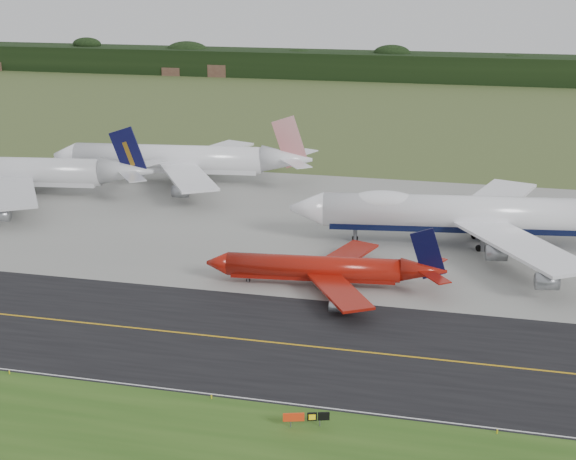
{
  "coord_description": "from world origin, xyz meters",
  "views": [
    {
      "loc": [
        27.0,
        -102.0,
        49.8
      ],
      "look_at": [
        -1.88,
        22.0,
        7.9
      ],
      "focal_mm": 50.0,
      "sensor_mm": 36.0,
      "label": 1
    }
  ],
  "objects_px": {
    "jet_ba_747": "(474,214)",
    "jet_star_tail": "(182,160)",
    "jet_red_737": "(326,269)",
    "jet_navy_gold": "(19,172)",
    "taxiway_sign": "(306,417)"
  },
  "relations": [
    {
      "from": "jet_ba_747",
      "to": "jet_navy_gold",
      "type": "xyz_separation_m",
      "value": [
        -101.26,
        12.06,
        -0.69
      ]
    },
    {
      "from": "taxiway_sign",
      "to": "jet_ba_747",
      "type": "bearing_deg",
      "value": 75.72
    },
    {
      "from": "jet_red_737",
      "to": "jet_star_tail",
      "type": "distance_m",
      "value": 73.8
    },
    {
      "from": "taxiway_sign",
      "to": "jet_star_tail",
      "type": "bearing_deg",
      "value": 117.31
    },
    {
      "from": "jet_ba_747",
      "to": "taxiway_sign",
      "type": "height_order",
      "value": "jet_ba_747"
    },
    {
      "from": "jet_red_737",
      "to": "taxiway_sign",
      "type": "relative_size",
      "value": 7.68
    },
    {
      "from": "jet_ba_747",
      "to": "jet_navy_gold",
      "type": "distance_m",
      "value": 101.98
    },
    {
      "from": "jet_ba_747",
      "to": "jet_star_tail",
      "type": "distance_m",
      "value": 75.82
    },
    {
      "from": "jet_red_737",
      "to": "jet_ba_747",
      "type": "bearing_deg",
      "value": 48.81
    },
    {
      "from": "jet_red_737",
      "to": "jet_navy_gold",
      "type": "height_order",
      "value": "jet_navy_gold"
    },
    {
      "from": "jet_navy_gold",
      "to": "jet_star_tail",
      "type": "bearing_deg",
      "value": 30.91
    },
    {
      "from": "jet_navy_gold",
      "to": "taxiway_sign",
      "type": "xyz_separation_m",
      "value": [
        83.82,
        -80.62,
        -4.13
      ]
    },
    {
      "from": "jet_red_737",
      "to": "jet_star_tail",
      "type": "height_order",
      "value": "jet_star_tail"
    },
    {
      "from": "jet_navy_gold",
      "to": "jet_star_tail",
      "type": "relative_size",
      "value": 0.99
    },
    {
      "from": "jet_ba_747",
      "to": "jet_star_tail",
      "type": "xyz_separation_m",
      "value": [
        -69.04,
        31.35,
        -0.46
      ]
    }
  ]
}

